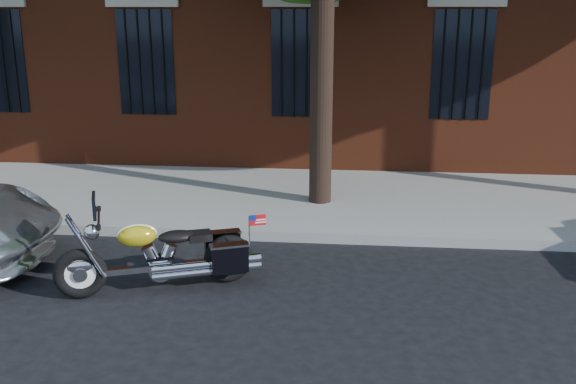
# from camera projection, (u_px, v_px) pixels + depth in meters

# --- Properties ---
(ground) EXTENTS (120.00, 120.00, 0.00)m
(ground) POSITION_uv_depth(u_px,v_px,m) (268.00, 279.00, 7.88)
(ground) COLOR black
(ground) RESTS_ON ground
(curb) EXTENTS (40.00, 0.16, 0.15)m
(curb) POSITION_uv_depth(u_px,v_px,m) (280.00, 235.00, 9.18)
(curb) COLOR gray
(curb) RESTS_ON ground
(sidewalk) EXTENTS (40.00, 3.60, 0.15)m
(sidewalk) POSITION_uv_depth(u_px,v_px,m) (292.00, 198.00, 10.98)
(sidewalk) COLOR gray
(sidewalk) RESTS_ON ground
(motorcycle) EXTENTS (2.37, 1.20, 1.21)m
(motorcycle) POSITION_uv_depth(u_px,v_px,m) (167.00, 257.00, 7.48)
(motorcycle) COLOR black
(motorcycle) RESTS_ON ground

